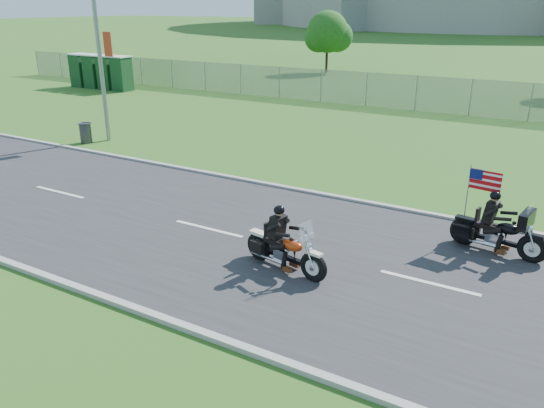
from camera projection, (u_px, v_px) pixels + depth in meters
The scene contains 14 objects.
ground at pixel (272, 246), 13.54m from camera, with size 420.00×420.00×0.00m, color #285D1D.
road at pixel (272, 245), 13.53m from camera, with size 120.00×8.00×0.04m, color #28282B.
curb_north at pixel (336, 197), 16.80m from camera, with size 120.00×0.18×0.12m, color #9E9B93.
curb_south at pixel (167, 321), 10.24m from camera, with size 120.00×0.18×0.12m, color #9E9B93.
fence at pixel (366, 89), 31.72m from camera, with size 60.00×0.03×2.00m, color gray.
streetlight at pixel (99, 8), 22.18m from camera, with size 0.90×2.46×10.00m.
porta_toilet_a at pixel (122, 74), 37.19m from camera, with size 1.10×1.10×2.30m, color #133E1B.
porta_toilet_b at pixel (108, 73), 37.84m from camera, with size 1.10×1.10×2.30m, color #133E1B.
porta_toilet_c at pixel (94, 72), 38.50m from camera, with size 1.10×1.10×2.30m, color #133E1B.
porta_toilet_d at pixel (80, 71), 39.15m from camera, with size 1.10×1.10×2.30m, color #133E1B.
tree_fence_mid at pixel (328, 34), 46.46m from camera, with size 3.96×3.69×5.30m.
motorcycle_lead at pixel (284, 250), 12.14m from camera, with size 2.32×0.85×1.57m.
motorcycle_follow at pixel (498, 233), 12.95m from camera, with size 2.36×0.90×1.98m.
trash_can at pixel (86, 133), 23.40m from camera, with size 0.50×0.50×0.87m, color #323236.
Camera 1 is at (6.14, -10.64, 5.79)m, focal length 35.00 mm.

